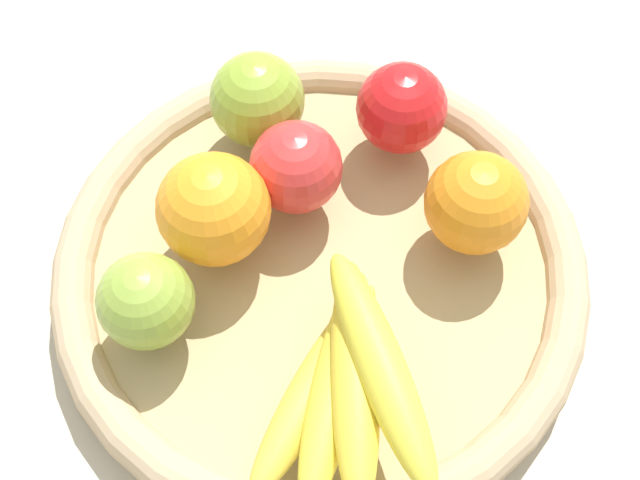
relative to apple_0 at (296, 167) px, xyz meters
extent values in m
plane|color=beige|center=(0.04, -0.04, -0.08)|extent=(2.40, 2.40, 0.00)
cylinder|color=tan|center=(0.04, -0.04, -0.06)|extent=(0.38, 0.38, 0.03)
torus|color=tan|center=(0.04, -0.04, -0.05)|extent=(0.40, 0.40, 0.03)
sphere|color=red|center=(0.00, 0.00, 0.00)|extent=(0.10, 0.10, 0.07)
ellipsoid|color=yellow|center=(0.10, -0.13, -0.02)|extent=(0.05, 0.17, 0.03)
ellipsoid|color=yellow|center=(0.11, -0.12, -0.01)|extent=(0.09, 0.17, 0.03)
ellipsoid|color=yellow|center=(0.12, -0.12, 0.01)|extent=(0.12, 0.15, 0.03)
ellipsoid|color=yellow|center=(0.14, -0.11, 0.02)|extent=(0.15, 0.13, 0.03)
sphere|color=#87A43B|center=(-0.02, -0.15, 0.00)|extent=(0.07, 0.07, 0.07)
sphere|color=#86A432|center=(-0.06, 0.04, 0.00)|extent=(0.10, 0.10, 0.07)
sphere|color=orange|center=(0.13, 0.04, 0.00)|extent=(0.08, 0.08, 0.07)
sphere|color=red|center=(0.04, 0.09, 0.00)|extent=(0.08, 0.08, 0.07)
sphere|color=orange|center=(-0.03, -0.07, 0.01)|extent=(0.08, 0.08, 0.08)
camera|label=1|loc=(0.21, -0.29, 0.49)|focal=46.14mm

